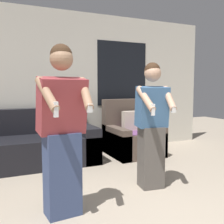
# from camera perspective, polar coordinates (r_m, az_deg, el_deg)

# --- Properties ---
(wall_back) EXTENTS (6.11, 0.07, 2.70)m
(wall_back) POSITION_cam_1_polar(r_m,az_deg,el_deg) (5.11, -9.42, 6.29)
(wall_back) COLOR beige
(wall_back) RESTS_ON ground_plane
(couch) EXTENTS (2.12, 0.99, 0.90)m
(couch) POSITION_cam_1_polar(r_m,az_deg,el_deg) (4.55, -17.36, -7.04)
(couch) COLOR black
(couch) RESTS_ON ground_plane
(armchair) EXTENTS (0.90, 0.93, 1.04)m
(armchair) POSITION_cam_1_polar(r_m,az_deg,el_deg) (5.01, 4.34, -5.40)
(armchair) COLOR brown
(armchair) RESTS_ON ground_plane
(person_left) EXTENTS (0.50, 0.52, 1.67)m
(person_left) POSITION_cam_1_polar(r_m,az_deg,el_deg) (2.58, -10.80, -4.11)
(person_left) COLOR #384770
(person_left) RESTS_ON ground_plane
(person_right) EXTENTS (0.43, 0.50, 1.57)m
(person_right) POSITION_cam_1_polar(r_m,az_deg,el_deg) (3.31, 8.66, -2.78)
(person_right) COLOR #56514C
(person_right) RESTS_ON ground_plane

